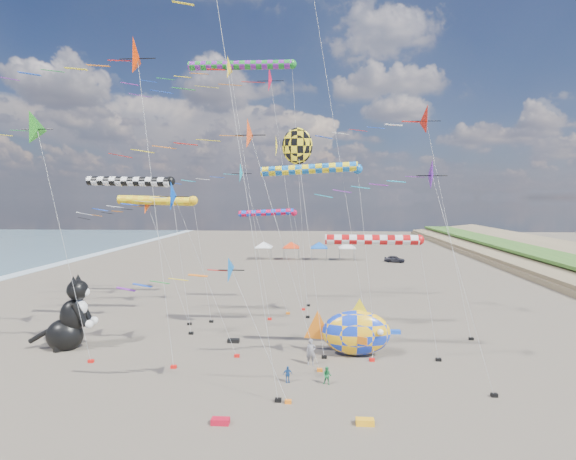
# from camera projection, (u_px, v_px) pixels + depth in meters

# --- Properties ---
(ground) EXTENTS (260.00, 260.00, 0.00)m
(ground) POSITION_uv_depth(u_px,v_px,m) (237.00, 434.00, 21.32)
(ground) COLOR brown
(ground) RESTS_ON ground
(delta_kite_0) EXTENTS (8.68, 1.60, 8.14)m
(delta_kite_0) POSITION_uv_depth(u_px,v_px,m) (218.00, 277.00, 24.26)
(delta_kite_0) COLOR blue
(delta_kite_0) RESTS_ON ground
(delta_kite_1) EXTENTS (8.70, 1.96, 13.54)m
(delta_kite_1) POSITION_uv_depth(u_px,v_px,m) (442.00, 179.00, 24.64)
(delta_kite_1) COLOR #5D1598
(delta_kite_1) RESTS_ON ground
(delta_kite_2) EXTENTS (12.50, 2.60, 18.69)m
(delta_kite_2) POSITION_uv_depth(u_px,v_px,m) (414.00, 121.00, 34.51)
(delta_kite_2) COLOR #C81100
(delta_kite_2) RESTS_ON ground
(delta_kite_3) EXTENTS (11.92, 2.17, 23.64)m
(delta_kite_3) POSITION_uv_depth(u_px,v_px,m) (223.00, 74.00, 39.88)
(delta_kite_3) COLOR yellow
(delta_kite_3) RESTS_ON ground
(delta_kite_4) EXTENTS (9.85, 1.76, 11.45)m
(delta_kite_4) POSITION_uv_depth(u_px,v_px,m) (133.00, 209.00, 39.16)
(delta_kite_4) COLOR #FC470B
(delta_kite_4) RESTS_ON ground
(delta_kite_6) EXTENTS (17.26, 2.86, 24.00)m
(delta_kite_6) POSITION_uv_depth(u_px,v_px,m) (250.00, 83.00, 43.53)
(delta_kite_6) COLOR red
(delta_kite_6) RESTS_ON ground
(delta_kite_7) EXTENTS (11.40, 2.65, 21.56)m
(delta_kite_7) POSITION_uv_depth(u_px,v_px,m) (118.00, 59.00, 28.32)
(delta_kite_7) COLOR #EA3303
(delta_kite_7) RESTS_ON ground
(delta_kite_8) EXTENTS (12.46, 2.06, 16.14)m
(delta_kite_8) POSITION_uv_depth(u_px,v_px,m) (237.00, 142.00, 28.30)
(delta_kite_8) COLOR #F94C18
(delta_kite_8) RESTS_ON ground
(delta_kite_9) EXTENTS (11.44, 2.42, 17.01)m
(delta_kite_9) POSITION_uv_depth(u_px,v_px,m) (29.00, 133.00, 29.70)
(delta_kite_9) COLOR #23831D
(delta_kite_9) RESTS_ON ground
(delta_kite_10) EXTENTS (10.09, 2.20, 12.47)m
(delta_kite_10) POSITION_uv_depth(u_px,v_px,m) (176.00, 199.00, 31.08)
(delta_kite_10) COLOR blue
(delta_kite_10) RESTS_ON ground
(delta_kite_11) EXTENTS (12.45, 2.12, 14.63)m
(delta_kite_11) POSITION_uv_depth(u_px,v_px,m) (229.00, 176.00, 42.69)
(delta_kite_11) COLOR #149DB3
(delta_kite_11) RESTS_ON ground
(windsock_0) EXTENTS (8.00, 0.72, 8.73)m
(windsock_0) POSITION_uv_depth(u_px,v_px,m) (377.00, 240.00, 30.54)
(windsock_0) COLOR red
(windsock_0) RESTS_ON ground
(windsock_1) EXTENTS (9.03, 0.77, 13.78)m
(windsock_1) POSITION_uv_depth(u_px,v_px,m) (314.00, 170.00, 34.09)
(windsock_1) COLOR blue
(windsock_1) RESTS_ON ground
(windsock_2) EXTENTS (8.39, 0.83, 11.38)m
(windsock_2) POSITION_uv_depth(u_px,v_px,m) (161.00, 201.00, 39.87)
(windsock_2) COLOR yellow
(windsock_2) RESTS_ON ground
(windsock_3) EXTENTS (7.37, 0.68, 10.02)m
(windsock_3) POSITION_uv_depth(u_px,v_px,m) (270.00, 213.00, 45.99)
(windsock_3) COLOR #C70E3B
(windsock_3) RESTS_ON ground
(windsock_4) EXTENTS (8.60, 0.79, 12.94)m
(windsock_4) POSITION_uv_depth(u_px,v_px,m) (133.00, 182.00, 36.27)
(windsock_4) COLOR black
(windsock_4) RESTS_ON ground
(windsock_5) EXTENTS (11.15, 0.85, 23.63)m
(windsock_5) POSITION_uv_depth(u_px,v_px,m) (245.00, 66.00, 40.62)
(windsock_5) COLOR #178325
(windsock_5) RESTS_ON ground
(angelfish_kite) EXTENTS (3.74, 3.02, 16.26)m
(angelfish_kite) POSITION_uv_depth(u_px,v_px,m) (295.00, 148.00, 32.40)
(angelfish_kite) COLOR yellow
(angelfish_kite) RESTS_ON ground
(cat_inflatable) EXTENTS (4.37, 2.67, 5.53)m
(cat_inflatable) POSITION_uv_depth(u_px,v_px,m) (68.00, 312.00, 33.16)
(cat_inflatable) COLOR black
(cat_inflatable) RESTS_ON ground
(fish_inflatable) EXTENTS (6.52, 2.91, 4.16)m
(fish_inflatable) POSITION_uv_depth(u_px,v_px,m) (355.00, 332.00, 31.75)
(fish_inflatable) COLOR #1436C6
(fish_inflatable) RESTS_ON ground
(person_adult) EXTENTS (0.66, 0.45, 1.75)m
(person_adult) POSITION_uv_depth(u_px,v_px,m) (311.00, 352.00, 30.11)
(person_adult) COLOR gray
(person_adult) RESTS_ON ground
(child_green) EXTENTS (0.61, 0.52, 1.09)m
(child_green) POSITION_uv_depth(u_px,v_px,m) (327.00, 376.00, 26.93)
(child_green) COLOR #1F7D3E
(child_green) RESTS_ON ground
(child_blue) EXTENTS (0.64, 0.43, 1.01)m
(child_blue) POSITION_uv_depth(u_px,v_px,m) (288.00, 374.00, 27.25)
(child_blue) COLOR #1F4F97
(child_blue) RESTS_ON ground
(kite_bag_0) EXTENTS (0.90, 0.44, 0.30)m
(kite_bag_0) POSITION_uv_depth(u_px,v_px,m) (220.00, 421.00, 22.24)
(kite_bag_0) COLOR red
(kite_bag_0) RESTS_ON ground
(kite_bag_1) EXTENTS (0.90, 0.44, 0.30)m
(kite_bag_1) POSITION_uv_depth(u_px,v_px,m) (395.00, 332.00, 37.07)
(kite_bag_1) COLOR blue
(kite_bag_1) RESTS_ON ground
(kite_bag_2) EXTENTS (0.90, 0.44, 0.30)m
(kite_bag_2) POSITION_uv_depth(u_px,v_px,m) (233.00, 341.00, 34.77)
(kite_bag_2) COLOR black
(kite_bag_2) RESTS_ON ground
(kite_bag_3) EXTENTS (0.90, 0.44, 0.30)m
(kite_bag_3) POSITION_uv_depth(u_px,v_px,m) (365.00, 422.00, 22.18)
(kite_bag_3) COLOR #FFAD15
(kite_bag_3) RESTS_ON ground
(tent_row) EXTENTS (19.20, 4.20, 3.80)m
(tent_row) POSITION_uv_depth(u_px,v_px,m) (305.00, 243.00, 80.70)
(tent_row) COLOR white
(tent_row) RESTS_ON ground
(parked_car) EXTENTS (3.72, 2.40, 1.18)m
(parked_car) POSITION_uv_depth(u_px,v_px,m) (394.00, 259.00, 77.85)
(parked_car) COLOR #26262D
(parked_car) RESTS_ON ground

